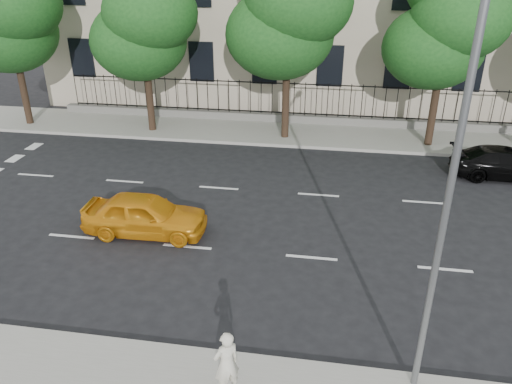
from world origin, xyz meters
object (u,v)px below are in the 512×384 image
black_sedan (506,163)px  woman_near (226,363)px  yellow_taxi (145,215)px  street_light (448,160)px

black_sedan → woman_near: 15.97m
yellow_taxi → black_sedan: (13.21, 6.83, -0.06)m
yellow_taxi → street_light: bearing=-122.6°
street_light → black_sedan: (5.11, 11.74, -4.51)m
yellow_taxi → woman_near: size_ratio=2.61×
street_light → woman_near: bearing=-160.4°
black_sedan → woman_near: woman_near is taller
woman_near → yellow_taxi: bearing=-95.5°
yellow_taxi → woman_near: 7.56m
street_light → black_sedan: size_ratio=1.83×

